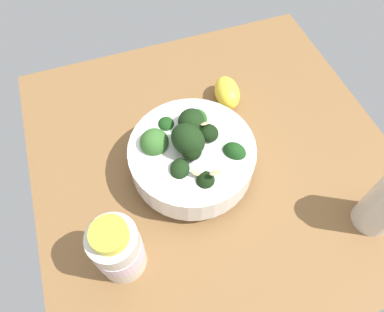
% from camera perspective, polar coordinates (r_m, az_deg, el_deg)
% --- Properties ---
extents(ground_plane, '(0.57, 0.57, 0.03)m').
position_cam_1_polar(ground_plane, '(0.58, 3.47, -0.90)').
color(ground_plane, brown).
extents(bowl_of_broccoli, '(0.18, 0.18, 0.11)m').
position_cam_1_polar(bowl_of_broccoli, '(0.52, -0.13, 0.35)').
color(bowl_of_broccoli, white).
rests_on(bowl_of_broccoli, ground_plane).
extents(lemon_wedge, '(0.05, 0.07, 0.04)m').
position_cam_1_polar(lemon_wedge, '(0.62, 5.70, 10.17)').
color(lemon_wedge, yellow).
rests_on(lemon_wedge, ground_plane).
extents(bottle_tall, '(0.06, 0.06, 0.11)m').
position_cam_1_polar(bottle_tall, '(0.46, -11.95, -14.52)').
color(bottle_tall, beige).
rests_on(bottle_tall, ground_plane).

